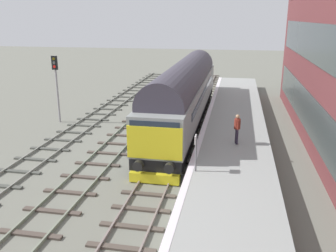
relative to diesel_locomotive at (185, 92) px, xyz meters
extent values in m
plane|color=slate|center=(0.00, -5.85, -2.49)|extent=(140.00, 140.00, 0.00)
cube|color=gray|center=(-0.72, -5.85, -2.42)|extent=(0.07, 60.00, 0.15)
cube|color=gray|center=(0.72, -5.85, -2.42)|extent=(0.07, 60.00, 0.15)
cube|color=#4E433B|center=(0.00, -15.19, -2.45)|extent=(2.50, 0.26, 0.09)
cube|color=#4E433B|center=(0.00, -13.85, -2.45)|extent=(2.50, 0.26, 0.09)
cube|color=#4E433B|center=(0.00, -12.52, -2.45)|extent=(2.50, 0.26, 0.09)
cube|color=#4E433B|center=(0.00, -11.19, -2.45)|extent=(2.50, 0.26, 0.09)
cube|color=#4E433B|center=(0.00, -9.85, -2.45)|extent=(2.50, 0.26, 0.09)
cube|color=#4E433B|center=(0.00, -8.52, -2.45)|extent=(2.50, 0.26, 0.09)
cube|color=#4E433B|center=(0.00, -7.19, -2.45)|extent=(2.50, 0.26, 0.09)
cube|color=#4E433B|center=(0.00, -5.85, -2.45)|extent=(2.50, 0.26, 0.09)
cube|color=#4E433B|center=(0.00, -4.52, -2.45)|extent=(2.50, 0.26, 0.09)
cube|color=#4E433B|center=(0.00, -3.19, -2.45)|extent=(2.50, 0.26, 0.09)
cube|color=#4E433B|center=(0.00, -1.85, -2.45)|extent=(2.50, 0.26, 0.09)
cube|color=#4E433B|center=(0.00, -0.52, -2.45)|extent=(2.50, 0.26, 0.09)
cube|color=#4E433B|center=(0.00, 0.81, -2.45)|extent=(2.50, 0.26, 0.09)
cube|color=#4E433B|center=(0.00, 2.15, -2.45)|extent=(2.50, 0.26, 0.09)
cube|color=#4E433B|center=(0.00, 3.48, -2.45)|extent=(2.50, 0.26, 0.09)
cube|color=#4E433B|center=(0.00, 4.81, -2.45)|extent=(2.50, 0.26, 0.09)
cube|color=#4E433B|center=(0.00, 6.15, -2.45)|extent=(2.50, 0.26, 0.09)
cube|color=#4E433B|center=(0.00, 7.48, -2.45)|extent=(2.50, 0.26, 0.09)
cube|color=#4E433B|center=(0.00, 8.81, -2.45)|extent=(2.50, 0.26, 0.09)
cube|color=#4E433B|center=(0.00, 10.15, -2.45)|extent=(2.50, 0.26, 0.09)
cube|color=#4E433B|center=(0.00, 11.48, -2.45)|extent=(2.50, 0.26, 0.09)
cube|color=#4E433B|center=(0.00, 12.81, -2.45)|extent=(2.50, 0.26, 0.09)
cube|color=#4E433B|center=(0.00, 14.15, -2.45)|extent=(2.50, 0.26, 0.09)
cube|color=#4E433B|center=(0.00, 15.48, -2.45)|extent=(2.50, 0.26, 0.09)
cube|color=#4E433B|center=(0.00, 16.81, -2.45)|extent=(2.50, 0.26, 0.09)
cube|color=#4E433B|center=(0.00, 18.15, -2.45)|extent=(2.50, 0.26, 0.09)
cube|color=#4E433B|center=(0.00, 19.48, -2.45)|extent=(2.50, 0.26, 0.09)
cube|color=#4E433B|center=(0.00, 20.81, -2.45)|extent=(2.50, 0.26, 0.09)
cube|color=#4E433B|center=(0.00, 22.15, -2.45)|extent=(2.50, 0.26, 0.09)
cube|color=#4E433B|center=(0.00, 23.48, -2.45)|extent=(2.50, 0.26, 0.09)
cube|color=gray|center=(-4.25, -5.85, -2.42)|extent=(0.07, 60.00, 0.15)
cube|color=gray|center=(-2.81, -5.85, -2.42)|extent=(0.07, 60.00, 0.15)
cube|color=#4C413A|center=(-3.53, -15.02, -2.45)|extent=(2.50, 0.26, 0.09)
cube|color=#4C413A|center=(-3.53, -13.35, -2.45)|extent=(2.50, 0.26, 0.09)
cube|color=#4C413A|center=(-3.53, -11.69, -2.45)|extent=(2.50, 0.26, 0.09)
cube|color=#4C413A|center=(-3.53, -10.02, -2.45)|extent=(2.50, 0.26, 0.09)
cube|color=#4C413A|center=(-3.53, -8.35, -2.45)|extent=(2.50, 0.26, 0.09)
cube|color=#4C413A|center=(-3.53, -6.69, -2.45)|extent=(2.50, 0.26, 0.09)
cube|color=#4C413A|center=(-3.53, -5.02, -2.45)|extent=(2.50, 0.26, 0.09)
cube|color=#4C413A|center=(-3.53, -3.35, -2.45)|extent=(2.50, 0.26, 0.09)
cube|color=#4C413A|center=(-3.53, -1.69, -2.45)|extent=(2.50, 0.26, 0.09)
cube|color=#4C413A|center=(-3.53, -0.02, -2.45)|extent=(2.50, 0.26, 0.09)
cube|color=#4C413A|center=(-3.53, 1.65, -2.45)|extent=(2.50, 0.26, 0.09)
cube|color=#4C413A|center=(-3.53, 3.31, -2.45)|extent=(2.50, 0.26, 0.09)
cube|color=#4C413A|center=(-3.53, 4.98, -2.45)|extent=(2.50, 0.26, 0.09)
cube|color=#4C413A|center=(-3.53, 6.65, -2.45)|extent=(2.50, 0.26, 0.09)
cube|color=#4C413A|center=(-3.53, 8.31, -2.45)|extent=(2.50, 0.26, 0.09)
cube|color=#4C413A|center=(-3.53, 9.98, -2.45)|extent=(2.50, 0.26, 0.09)
cube|color=#4C413A|center=(-3.53, 11.65, -2.45)|extent=(2.50, 0.26, 0.09)
cube|color=#4C413A|center=(-3.53, 13.31, -2.45)|extent=(2.50, 0.26, 0.09)
cube|color=#4C413A|center=(-3.53, 14.98, -2.45)|extent=(2.50, 0.26, 0.09)
cube|color=#4C413A|center=(-3.53, 16.65, -2.45)|extent=(2.50, 0.26, 0.09)
cube|color=#4C413A|center=(-3.53, 18.31, -2.45)|extent=(2.50, 0.26, 0.09)
cube|color=#4C413A|center=(-3.53, 19.98, -2.45)|extent=(2.50, 0.26, 0.09)
cube|color=#4C413A|center=(-3.53, 21.65, -2.45)|extent=(2.50, 0.26, 0.09)
cube|color=#4C413A|center=(-3.53, 23.31, -2.45)|extent=(2.50, 0.26, 0.09)
cube|color=gray|center=(-7.90, -5.85, -2.42)|extent=(0.07, 60.00, 0.15)
cube|color=gray|center=(-6.46, -5.85, -2.42)|extent=(0.07, 60.00, 0.15)
cube|color=#484943|center=(-7.18, -10.02, -2.45)|extent=(2.50, 0.26, 0.09)
cube|color=#484943|center=(-7.18, -8.35, -2.45)|extent=(2.50, 0.26, 0.09)
cube|color=#484943|center=(-7.18, -6.69, -2.45)|extent=(2.50, 0.26, 0.09)
cube|color=#484943|center=(-7.18, -5.02, -2.45)|extent=(2.50, 0.26, 0.09)
cube|color=#484943|center=(-7.18, -3.35, -2.45)|extent=(2.50, 0.26, 0.09)
cube|color=#484943|center=(-7.18, -1.69, -2.45)|extent=(2.50, 0.26, 0.09)
cube|color=#484943|center=(-7.18, -0.02, -2.45)|extent=(2.50, 0.26, 0.09)
cube|color=#484943|center=(-7.18, 1.65, -2.45)|extent=(2.50, 0.26, 0.09)
cube|color=#484943|center=(-7.18, 3.31, -2.45)|extent=(2.50, 0.26, 0.09)
cube|color=#484943|center=(-7.18, 4.98, -2.45)|extent=(2.50, 0.26, 0.09)
cube|color=#484943|center=(-7.18, 6.65, -2.45)|extent=(2.50, 0.26, 0.09)
cube|color=#484943|center=(-7.18, 8.31, -2.45)|extent=(2.50, 0.26, 0.09)
cube|color=#484943|center=(-7.18, 9.98, -2.45)|extent=(2.50, 0.26, 0.09)
cube|color=#484943|center=(-7.18, 11.65, -2.45)|extent=(2.50, 0.26, 0.09)
cube|color=#484943|center=(-7.18, 13.31, -2.45)|extent=(2.50, 0.26, 0.09)
cube|color=#484943|center=(-7.18, 14.98, -2.45)|extent=(2.50, 0.26, 0.09)
cube|color=#484943|center=(-7.18, 16.65, -2.45)|extent=(2.50, 0.26, 0.09)
cube|color=#484943|center=(-7.18, 18.31, -2.45)|extent=(2.50, 0.26, 0.09)
cube|color=#484943|center=(-7.18, 19.98, -2.45)|extent=(2.50, 0.26, 0.09)
cube|color=#484943|center=(-7.18, 21.65, -2.45)|extent=(2.50, 0.26, 0.09)
cube|color=#484943|center=(-7.18, 23.31, -2.45)|extent=(2.50, 0.26, 0.09)
cube|color=#969A96|center=(3.60, -5.85, -1.99)|extent=(4.00, 44.00, 1.00)
cube|color=white|center=(1.75, -5.85, -1.49)|extent=(0.30, 44.00, 0.01)
cube|color=#313939|center=(7.90, -7.45, -0.29)|extent=(0.06, 35.05, 2.24)
cube|color=#313939|center=(7.90, -7.45, 3.71)|extent=(0.06, 35.05, 2.24)
cube|color=black|center=(0.00, 0.04, -1.67)|extent=(2.56, 19.76, 0.60)
cube|color=gray|center=(0.00, 0.04, -0.32)|extent=(2.70, 19.76, 2.10)
cylinder|color=#3A3541|center=(0.00, 0.04, 0.91)|extent=(2.56, 18.18, 2.57)
cube|color=yellow|center=(0.00, -9.89, -0.47)|extent=(2.65, 0.08, 1.58)
cube|color=#232D3D|center=(0.00, -9.87, 0.26)|extent=(2.38, 0.04, 0.64)
cube|color=#232D3D|center=(1.37, 0.04, -0.02)|extent=(0.04, 13.83, 0.44)
cylinder|color=black|center=(-0.75, -10.10, -1.57)|extent=(0.48, 0.35, 0.48)
cylinder|color=black|center=(0.75, -10.10, -1.57)|extent=(0.48, 0.35, 0.48)
cube|color=yellow|center=(0.00, -9.95, -2.20)|extent=(2.43, 0.36, 0.47)
cylinder|color=black|center=(0.00, -7.98, -1.97)|extent=(1.64, 1.04, 1.04)
cylinder|color=black|center=(0.00, -6.88, -1.97)|extent=(1.64, 1.04, 1.04)
cylinder|color=black|center=(0.00, -5.78, -1.97)|extent=(1.64, 1.04, 1.04)
cylinder|color=black|center=(0.00, 5.85, -1.97)|extent=(1.64, 1.04, 1.04)
cylinder|color=black|center=(0.00, 6.95, -1.97)|extent=(1.64, 1.04, 1.04)
cylinder|color=black|center=(0.00, 8.05, -1.97)|extent=(1.64, 1.04, 1.04)
cylinder|color=gray|center=(-9.40, -0.98, -0.01)|extent=(0.14, 0.14, 4.96)
cube|color=black|center=(-9.40, -1.04, 1.98)|extent=(0.44, 0.10, 0.99)
cylinder|color=#53470A|center=(-9.40, -1.10, 2.27)|extent=(0.20, 0.06, 0.20)
cylinder|color=#50504E|center=(-9.40, -1.10, 1.99)|extent=(0.20, 0.06, 0.20)
cylinder|color=red|center=(-9.40, -1.10, 1.71)|extent=(0.20, 0.06, 0.20)
cylinder|color=slate|center=(2.00, -10.39, -0.64)|extent=(0.08, 0.08, 1.67)
cube|color=white|center=(1.97, -10.39, 0.01)|extent=(0.05, 0.44, 0.36)
cube|color=black|center=(1.94, -10.39, 0.01)|extent=(0.01, 0.20, 0.24)
cylinder|color=#2E2637|center=(3.79, -6.41, -1.06)|extent=(0.13, 0.13, 0.84)
cylinder|color=#2E2637|center=(3.74, -6.21, -1.06)|extent=(0.13, 0.13, 0.84)
cylinder|color=maroon|center=(3.76, -6.31, -0.36)|extent=(0.41, 0.41, 0.56)
sphere|color=tan|center=(3.76, -6.31, 0.05)|extent=(0.22, 0.22, 0.22)
cylinder|color=maroon|center=(3.81, -6.51, -0.36)|extent=(0.09, 0.09, 0.52)
cylinder|color=maroon|center=(3.71, -6.11, -0.36)|extent=(0.09, 0.09, 0.52)
camera|label=1|loc=(3.61, -25.42, 5.18)|focal=38.83mm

